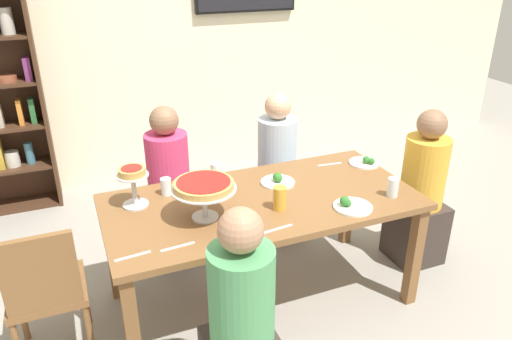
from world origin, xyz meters
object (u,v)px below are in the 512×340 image
Objects in this scene: water_glass_clear_far at (216,172)px; water_glass_clear_spare at (166,187)px; dining_table at (262,211)px; diner_far_right at (277,175)px; diner_head_east at (420,199)px; cutlery_knife_far at (178,247)px; deep_dish_pizza_stand at (204,188)px; salad_plate_spare at (365,162)px; cutlery_fork_far at (278,229)px; salad_plate_near_diner at (278,181)px; cutlery_fork_near at (330,164)px; diner_far_left at (170,194)px; diner_near_left at (242,334)px; personal_pizza_stand at (133,179)px; salad_plate_far_diner at (351,205)px; beer_glass_amber_tall at (280,198)px; water_glass_clear_near at (393,187)px; cutlery_knife_near at (133,256)px; cutlery_spare_fork at (187,184)px; chair_head_west at (46,290)px.

water_glass_clear_far is 1.10× the size of water_glass_clear_spare.
dining_table is 0.42m from water_glass_clear_far.
diner_far_right is 1.08m from diner_head_east.
deep_dish_pizza_stand is at bearing 42.68° from cutlery_knife_far.
salad_plate_spare is 1.07m from cutlery_fork_far.
water_glass_clear_spare is (-0.14, 0.36, -0.14)m from deep_dish_pizza_stand.
salad_plate_near_diner is at bearing -9.90° from water_glass_clear_spare.
cutlery_fork_near is at bearing 0.48° from water_glass_clear_spare.
water_glass_clear_far is (0.21, 0.44, -0.13)m from deep_dish_pizza_stand.
diner_near_left is at bearing -0.57° from diner_far_left.
diner_head_east is 4.74× the size of personal_pizza_stand.
salad_plate_far_diner is 2.13× the size of water_glass_clear_spare.
water_glass_clear_far is (-0.22, 0.51, -0.01)m from beer_glass_amber_tall.
water_glass_clear_near reaches higher than cutlery_fork_far.
water_glass_clear_near is at bearing -36.42° from salad_plate_near_diner.
diner_near_left is at bearing -143.43° from salad_plate_spare.
water_glass_clear_near is 1.01× the size of water_glass_clear_far.
cutlery_knife_near is at bearing -134.03° from water_glass_clear_far.
salad_plate_near_diner is at bearing 119.54° from salad_plate_far_diner.
deep_dish_pizza_stand is at bearing 134.29° from cutlery_fork_far.
salad_plate_near_diner is at bearing 21.49° from cutlery_fork_near.
beer_glass_amber_tall is (-0.40, -0.90, 0.32)m from diner_far_right.
cutlery_fork_far is at bearing -8.07° from cutlery_knife_far.
salad_plate_near_diner is 1.22× the size of cutlery_spare_fork.
deep_dish_pizza_stand reaches higher than cutlery_fork_near.
cutlery_knife_near is (-0.64, -0.67, -0.06)m from water_glass_clear_far.
dining_table is 0.60m from water_glass_clear_spare.
water_glass_clear_far is at bearing -12.37° from diner_near_left.
salad_plate_far_diner is at bearing 20.85° from diner_head_east.
salad_plate_near_diner is 1.56× the size of beer_glass_amber_tall.
salad_plate_near_diner is at bearing 143.58° from water_glass_clear_near.
cutlery_fork_near is at bearing 159.03° from salad_plate_spare.
cutlery_spare_fork is (0.01, 0.44, -0.19)m from deep_dish_pizza_stand.
dining_table is at bearing -30.45° from diner_far_right.
cutlery_fork_near is (1.05, 1.04, 0.25)m from diner_near_left.
diner_head_east reaches higher than cutlery_knife_near.
beer_glass_amber_tall reaches higher than salad_plate_near_diner.
water_glass_clear_far reaches higher than salad_plate_spare.
water_glass_clear_near is at bearing -19.39° from dining_table.
deep_dish_pizza_stand is 1.99× the size of cutlery_fork_far.
cutlery_fork_far is at bearing -173.97° from water_glass_clear_near.
cutlery_spare_fork is (0.35, 0.15, -0.17)m from personal_pizza_stand.
dining_table is 0.89m from salad_plate_spare.
personal_pizza_stand is at bearing -6.00° from diner_head_east.
beer_glass_amber_tall is at bearing -8.83° from deep_dish_pizza_stand.
salad_plate_far_diner is 0.89m from water_glass_clear_far.
water_glass_clear_far is (-0.62, -0.40, 0.31)m from diner_far_right.
chair_head_west is at bearing 154.62° from cutlery_knife_far.
water_glass_clear_spare reaches higher than cutlery_spare_fork.
diner_head_east and diner_near_left have the same top height.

